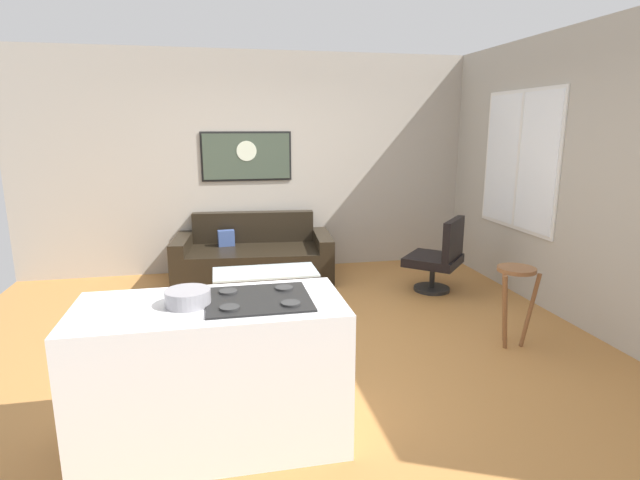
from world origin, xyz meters
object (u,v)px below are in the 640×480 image
(armchair, at_px, (440,257))
(wall_painting, at_px, (247,156))
(coffee_table, at_px, (265,274))
(bar_stool, at_px, (515,286))
(mixing_bowl, at_px, (188,298))
(couch, at_px, (254,258))

(armchair, xyz_separation_m, wall_painting, (-2.07, 1.39, 1.08))
(armchair, distance_m, wall_painting, 2.72)
(coffee_table, height_order, bar_stool, bar_stool)
(coffee_table, bearing_deg, bar_stool, -32.73)
(armchair, relative_size, mixing_bowl, 3.37)
(armchair, height_order, mixing_bowl, mixing_bowl)
(armchair, distance_m, mixing_bowl, 3.59)
(couch, bearing_deg, wall_painting, 92.53)
(coffee_table, height_order, wall_painting, wall_painting)
(bar_stool, bearing_deg, mixing_bowl, -161.75)
(coffee_table, bearing_deg, armchair, 5.50)
(bar_stool, xyz_separation_m, mixing_bowl, (-2.65, -0.87, 0.39))
(coffee_table, xyz_separation_m, bar_stool, (2.01, -1.29, 0.15))
(wall_painting, bearing_deg, mixing_bowl, -98.86)
(couch, relative_size, coffee_table, 1.87)
(armchair, distance_m, bar_stool, 1.49)
(armchair, bearing_deg, couch, 155.38)
(bar_stool, distance_m, wall_painting, 3.67)
(mixing_bowl, height_order, wall_painting, wall_painting)
(bar_stool, relative_size, mixing_bowl, 2.75)
(bar_stool, height_order, wall_painting, wall_painting)
(wall_painting, bearing_deg, coffee_table, -88.01)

